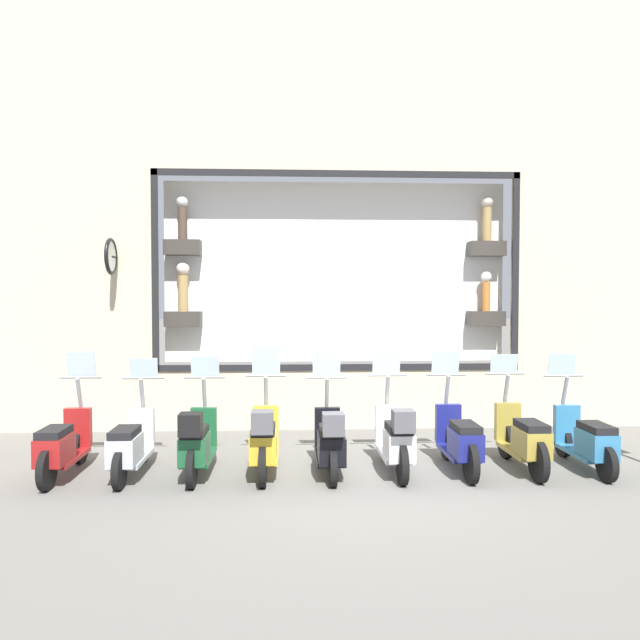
{
  "coord_description": "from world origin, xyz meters",
  "views": [
    {
      "loc": [
        -8.01,
        0.91,
        2.46
      ],
      "look_at": [
        1.95,
        0.4,
        2.08
      ],
      "focal_mm": 35.0,
      "sensor_mm": 36.0,
      "label": 1
    }
  ],
  "objects_px": {
    "scooter_black_4": "(330,442)",
    "scooter_red_8": "(62,446)",
    "scooter_navy_2": "(460,441)",
    "scooter_white_3": "(396,440)",
    "scooter_silver_7": "(130,446)",
    "scooter_green_6": "(197,443)",
    "scooter_olive_1": "(523,440)",
    "scooter_teal_0": "(587,441)",
    "scooter_yellow_5": "(264,441)"
  },
  "relations": [
    {
      "from": "scooter_olive_1",
      "to": "scooter_yellow_5",
      "type": "bearing_deg",
      "value": 90.9
    },
    {
      "from": "scooter_navy_2",
      "to": "scooter_green_6",
      "type": "height_order",
      "value": "scooter_navy_2"
    },
    {
      "from": "scooter_white_3",
      "to": "scooter_black_4",
      "type": "distance_m",
      "value": 0.91
    },
    {
      "from": "scooter_teal_0",
      "to": "scooter_green_6",
      "type": "distance_m",
      "value": 5.45
    },
    {
      "from": "scooter_navy_2",
      "to": "scooter_green_6",
      "type": "distance_m",
      "value": 3.63
    },
    {
      "from": "scooter_olive_1",
      "to": "scooter_black_4",
      "type": "xyz_separation_m",
      "value": [
        -0.07,
        2.72,
        0.02
      ]
    },
    {
      "from": "scooter_yellow_5",
      "to": "scooter_silver_7",
      "type": "relative_size",
      "value": 1.01
    },
    {
      "from": "scooter_navy_2",
      "to": "scooter_silver_7",
      "type": "relative_size",
      "value": 1.01
    },
    {
      "from": "scooter_white_3",
      "to": "scooter_navy_2",
      "type": "bearing_deg",
      "value": -86.21
    },
    {
      "from": "scooter_silver_7",
      "to": "scooter_red_8",
      "type": "distance_m",
      "value": 0.91
    },
    {
      "from": "scooter_white_3",
      "to": "scooter_yellow_5",
      "type": "height_order",
      "value": "scooter_yellow_5"
    },
    {
      "from": "scooter_black_4",
      "to": "scooter_yellow_5",
      "type": "bearing_deg",
      "value": 89.24
    },
    {
      "from": "scooter_olive_1",
      "to": "scooter_teal_0",
      "type": "bearing_deg",
      "value": -90.37
    },
    {
      "from": "scooter_silver_7",
      "to": "scooter_white_3",
      "type": "bearing_deg",
      "value": -90.85
    },
    {
      "from": "scooter_white_3",
      "to": "scooter_silver_7",
      "type": "relative_size",
      "value": 1.0
    },
    {
      "from": "scooter_navy_2",
      "to": "scooter_white_3",
      "type": "relative_size",
      "value": 1.0
    },
    {
      "from": "scooter_red_8",
      "to": "scooter_teal_0",
      "type": "bearing_deg",
      "value": -90.04
    },
    {
      "from": "scooter_white_3",
      "to": "scooter_red_8",
      "type": "relative_size",
      "value": 1.0
    },
    {
      "from": "scooter_green_6",
      "to": "scooter_silver_7",
      "type": "bearing_deg",
      "value": 86.22
    },
    {
      "from": "scooter_olive_1",
      "to": "scooter_white_3",
      "type": "relative_size",
      "value": 1.0
    },
    {
      "from": "scooter_navy_2",
      "to": "scooter_teal_0",
      "type": "bearing_deg",
      "value": -90.18
    },
    {
      "from": "scooter_olive_1",
      "to": "scooter_green_6",
      "type": "distance_m",
      "value": 4.54
    },
    {
      "from": "scooter_olive_1",
      "to": "scooter_red_8",
      "type": "relative_size",
      "value": 1.0
    },
    {
      "from": "scooter_yellow_5",
      "to": "scooter_green_6",
      "type": "relative_size",
      "value": 1.0
    },
    {
      "from": "scooter_teal_0",
      "to": "scooter_white_3",
      "type": "relative_size",
      "value": 0.99
    },
    {
      "from": "scooter_yellow_5",
      "to": "scooter_red_8",
      "type": "height_order",
      "value": "scooter_yellow_5"
    },
    {
      "from": "scooter_olive_1",
      "to": "scooter_navy_2",
      "type": "relative_size",
      "value": 1.0
    },
    {
      "from": "scooter_navy_2",
      "to": "scooter_black_4",
      "type": "distance_m",
      "value": 1.82
    },
    {
      "from": "scooter_yellow_5",
      "to": "scooter_navy_2",
      "type": "bearing_deg",
      "value": -88.81
    },
    {
      "from": "scooter_black_4",
      "to": "scooter_teal_0",
      "type": "bearing_deg",
      "value": -89.01
    },
    {
      "from": "scooter_olive_1",
      "to": "scooter_white_3",
      "type": "xyz_separation_m",
      "value": [
        -0.06,
        1.82,
        0.03
      ]
    },
    {
      "from": "scooter_teal_0",
      "to": "scooter_red_8",
      "type": "relative_size",
      "value": 1.0
    },
    {
      "from": "scooter_black_4",
      "to": "scooter_red_8",
      "type": "bearing_deg",
      "value": 88.93
    },
    {
      "from": "scooter_teal_0",
      "to": "scooter_navy_2",
      "type": "distance_m",
      "value": 1.82
    },
    {
      "from": "scooter_teal_0",
      "to": "scooter_olive_1",
      "type": "height_order",
      "value": "scooter_teal_0"
    },
    {
      "from": "scooter_teal_0",
      "to": "scooter_red_8",
      "type": "height_order",
      "value": "scooter_red_8"
    },
    {
      "from": "scooter_white_3",
      "to": "scooter_black_4",
      "type": "bearing_deg",
      "value": 90.54
    },
    {
      "from": "scooter_teal_0",
      "to": "scooter_yellow_5",
      "type": "xyz_separation_m",
      "value": [
        -0.05,
        4.54,
        0.06
      ]
    },
    {
      "from": "scooter_teal_0",
      "to": "scooter_white_3",
      "type": "distance_m",
      "value": 2.72
    },
    {
      "from": "scooter_olive_1",
      "to": "scooter_green_6",
      "type": "relative_size",
      "value": 1.01
    },
    {
      "from": "scooter_teal_0",
      "to": "scooter_olive_1",
      "type": "distance_m",
      "value": 0.91
    },
    {
      "from": "scooter_olive_1",
      "to": "scooter_red_8",
      "type": "height_order",
      "value": "scooter_red_8"
    },
    {
      "from": "scooter_navy_2",
      "to": "scooter_green_6",
      "type": "xyz_separation_m",
      "value": [
        -0.07,
        3.63,
        0.03
      ]
    },
    {
      "from": "scooter_navy_2",
      "to": "scooter_yellow_5",
      "type": "bearing_deg",
      "value": 91.19
    },
    {
      "from": "scooter_yellow_5",
      "to": "scooter_silver_7",
      "type": "xyz_separation_m",
      "value": [
        0.05,
        1.82,
        -0.06
      ]
    },
    {
      "from": "scooter_black_4",
      "to": "scooter_green_6",
      "type": "bearing_deg",
      "value": 89.92
    },
    {
      "from": "scooter_teal_0",
      "to": "scooter_silver_7",
      "type": "distance_m",
      "value": 6.35
    },
    {
      "from": "scooter_white_3",
      "to": "scooter_yellow_5",
      "type": "distance_m",
      "value": 1.82
    },
    {
      "from": "scooter_white_3",
      "to": "scooter_green_6",
      "type": "relative_size",
      "value": 1.0
    },
    {
      "from": "scooter_silver_7",
      "to": "scooter_green_6",
      "type": "bearing_deg",
      "value": -93.78
    }
  ]
}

